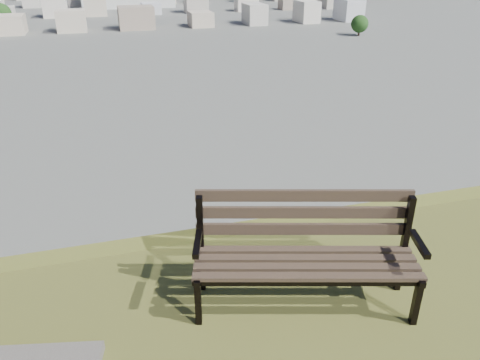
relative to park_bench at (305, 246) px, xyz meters
name	(u,v)px	position (x,y,z in m)	size (l,w,h in m)	color
park_bench	(305,246)	(0.00, 0.00, 0.00)	(1.97, 1.10, 0.98)	#473729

